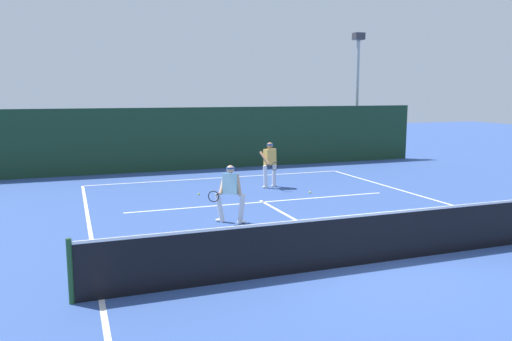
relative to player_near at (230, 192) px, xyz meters
name	(u,v)px	position (x,y,z in m)	size (l,w,h in m)	color
ground_plane	(373,263)	(1.73, -4.07, -0.84)	(80.00, 80.00, 0.00)	#345094
court_line_baseline_far	(220,178)	(1.73, 6.96, -0.83)	(10.49, 0.10, 0.01)	white
court_line_sideline_left	(101,299)	(-3.51, -4.07, -0.83)	(0.10, 22.07, 0.01)	white
court_line_service	(263,202)	(1.73, 2.08, -0.83)	(8.55, 0.10, 0.01)	white
court_line_centre	(304,225)	(1.73, -0.87, -0.83)	(0.10, 6.40, 0.01)	white
tennis_net	(374,238)	(1.73, -4.07, -0.30)	(11.49, 0.09, 1.09)	#1E4723
player_near	(230,192)	(0.00, 0.00, 0.00)	(1.07, 0.77, 1.53)	silver
player_far	(270,163)	(2.85, 4.31, 0.07)	(0.70, 0.91, 1.64)	silver
tennis_ball	(199,194)	(0.10, 3.87, -0.80)	(0.07, 0.07, 0.07)	#D1E033
tennis_ball_extra	(310,192)	(3.74, 2.84, -0.80)	(0.07, 0.07, 0.07)	#D1E033
back_fence_windscreen	(203,138)	(1.73, 9.52, 0.55)	(21.63, 0.12, 2.77)	#193722
light_pole	(357,80)	(10.56, 11.16, 3.22)	(0.55, 0.44, 6.49)	#9EA39E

